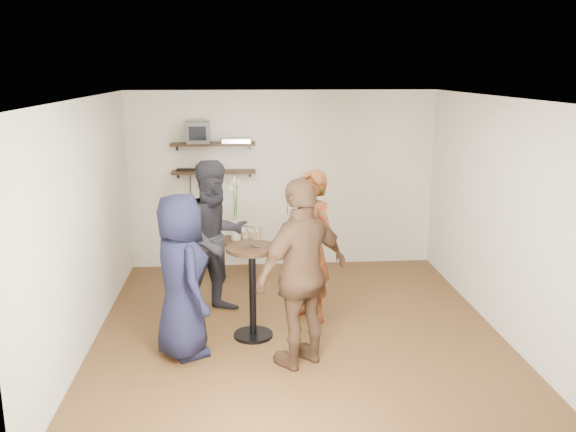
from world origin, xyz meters
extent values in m
cube|color=#462A16|center=(0.00, 0.00, -0.02)|extent=(4.50, 5.00, 0.04)
cube|color=white|center=(0.00, 0.00, 2.62)|extent=(4.50, 5.00, 0.04)
cube|color=beige|center=(0.00, 2.52, 1.30)|extent=(4.50, 0.04, 2.60)
cube|color=beige|center=(0.00, -2.52, 1.30)|extent=(4.50, 0.04, 2.60)
cube|color=beige|center=(-2.27, 0.00, 1.30)|extent=(0.04, 5.00, 2.60)
cube|color=beige|center=(2.27, 0.00, 1.30)|extent=(0.04, 5.00, 2.60)
cube|color=black|center=(-1.00, 2.38, 1.85)|extent=(1.20, 0.25, 0.04)
cube|color=black|center=(-1.00, 2.38, 1.45)|extent=(1.20, 0.25, 0.04)
cube|color=#59595B|center=(-1.20, 2.38, 2.02)|extent=(0.32, 0.30, 0.30)
cube|color=silver|center=(-0.67, 2.38, 1.90)|extent=(0.40, 0.24, 0.06)
cube|color=black|center=(-1.05, 2.38, 1.52)|extent=(0.22, 0.10, 0.10)
cube|color=black|center=(-1.39, 2.42, 1.48)|extent=(0.30, 0.05, 0.03)
cube|color=black|center=(-0.70, 1.91, 0.54)|extent=(0.49, 0.49, 0.04)
cylinder|color=black|center=(-0.88, 1.73, 0.26)|extent=(0.04, 0.04, 0.52)
cylinder|color=black|center=(-0.51, 1.73, 0.26)|extent=(0.04, 0.04, 0.52)
cylinder|color=black|center=(-0.88, 2.10, 0.26)|extent=(0.04, 0.04, 0.52)
cylinder|color=black|center=(-0.51, 2.10, 0.26)|extent=(0.04, 0.04, 0.52)
cylinder|color=silver|center=(-0.70, 1.91, 0.71)|extent=(0.14, 0.14, 0.29)
cylinder|color=#28631C|center=(-0.72, 1.91, 1.00)|extent=(0.01, 0.07, 0.53)
cone|color=silver|center=(-0.76, 1.91, 1.33)|extent=(0.07, 0.08, 0.12)
cylinder|color=#28631C|center=(-0.68, 1.92, 1.03)|extent=(0.03, 0.05, 0.59)
cone|color=silver|center=(-0.65, 1.94, 1.39)|extent=(0.10, 0.12, 0.12)
cylinder|color=#28631C|center=(-0.70, 1.90, 1.06)|extent=(0.09, 0.08, 0.64)
cone|color=silver|center=(-0.70, 1.87, 1.44)|extent=(0.12, 0.12, 0.12)
cylinder|color=black|center=(-0.51, -0.07, 1.02)|extent=(0.57, 0.57, 0.04)
cylinder|color=black|center=(-0.51, -0.07, 0.51)|extent=(0.08, 0.08, 0.96)
cylinder|color=black|center=(-0.51, -0.07, 0.02)|extent=(0.44, 0.44, 0.03)
cylinder|color=silver|center=(-0.58, -0.09, 1.04)|extent=(0.06, 0.06, 0.00)
cylinder|color=silver|center=(-0.58, -0.09, 1.09)|extent=(0.01, 0.01, 0.10)
cylinder|color=silver|center=(-0.58, -0.09, 1.20)|extent=(0.07, 0.07, 0.12)
cylinder|color=tan|center=(-0.58, -0.09, 1.17)|extent=(0.07, 0.07, 0.06)
cylinder|color=silver|center=(-0.44, -0.10, 1.04)|extent=(0.06, 0.06, 0.00)
cylinder|color=silver|center=(-0.44, -0.10, 1.09)|extent=(0.01, 0.01, 0.10)
cylinder|color=silver|center=(-0.44, -0.10, 1.20)|extent=(0.07, 0.07, 0.12)
cylinder|color=tan|center=(-0.44, -0.10, 1.17)|extent=(0.07, 0.07, 0.06)
cylinder|color=silver|center=(-0.52, -0.01, 1.04)|extent=(0.06, 0.06, 0.00)
cylinder|color=silver|center=(-0.52, -0.01, 1.09)|extent=(0.01, 0.01, 0.09)
cylinder|color=silver|center=(-0.52, -0.01, 1.19)|extent=(0.07, 0.07, 0.11)
cylinder|color=tan|center=(-0.52, -0.01, 1.16)|extent=(0.06, 0.06, 0.06)
cylinder|color=silver|center=(-0.49, -0.06, 1.04)|extent=(0.06, 0.06, 0.00)
cylinder|color=silver|center=(-0.49, -0.06, 1.09)|extent=(0.01, 0.01, 0.09)
cylinder|color=silver|center=(-0.49, -0.06, 1.19)|extent=(0.07, 0.07, 0.11)
cylinder|color=tan|center=(-0.49, -0.06, 1.16)|extent=(0.06, 0.06, 0.06)
imported|color=red|center=(0.18, 0.37, 0.89)|extent=(0.71, 0.78, 1.79)
imported|color=black|center=(-0.92, 0.64, 0.94)|extent=(1.14, 1.07, 1.87)
imported|color=black|center=(-1.24, -0.43, 0.85)|extent=(0.86, 0.99, 1.70)
imported|color=#472F1E|center=(-0.03, -0.73, 0.95)|extent=(1.17, 1.02, 1.90)
camera|label=1|loc=(-0.61, -6.34, 2.89)|focal=38.00mm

